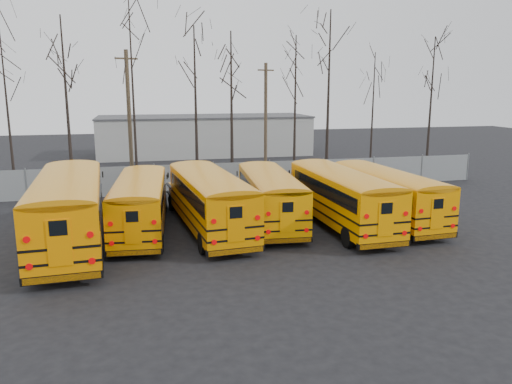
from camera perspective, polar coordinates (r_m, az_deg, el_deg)
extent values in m
plane|color=black|center=(23.29, -0.46, -5.88)|extent=(120.00, 120.00, 0.00)
cube|color=gray|center=(34.53, -4.88, 1.66)|extent=(40.00, 0.04, 2.00)
cube|color=#A1A19C|center=(54.31, -5.92, 6.43)|extent=(22.00, 8.00, 4.00)
cylinder|color=black|center=(20.70, -24.39, -7.70)|extent=(0.37, 1.11, 1.09)
cylinder|color=black|center=(20.49, -17.51, -7.37)|extent=(0.37, 1.11, 1.09)
cylinder|color=black|center=(29.44, -22.19, -1.89)|extent=(0.37, 1.11, 1.09)
cylinder|color=black|center=(29.30, -17.40, -1.61)|extent=(0.37, 1.11, 1.09)
cube|color=orange|center=(23.61, -20.64, -1.82)|extent=(3.35, 10.27, 2.56)
cube|color=orange|center=(29.60, -19.84, -0.56)|extent=(2.56, 2.00, 1.09)
cube|color=black|center=(23.27, -20.77, -0.58)|extent=(3.32, 9.19, 0.76)
cube|color=black|center=(24.69, -20.37, -3.11)|extent=(3.49, 12.14, 0.10)
cube|color=black|center=(24.56, -20.47, -1.89)|extent=(3.49, 12.14, 0.10)
cube|color=black|center=(19.25, -21.23, -9.06)|extent=(2.80, 0.41, 0.30)
cube|color=black|center=(30.57, -19.69, -1.32)|extent=(2.62, 0.38, 0.28)
cube|color=orange|center=(18.72, -21.56, -5.45)|extent=(0.82, 0.09, 1.69)
cylinder|color=#B20505|center=(19.07, -24.50, -7.80)|extent=(0.24, 0.06, 0.24)
cylinder|color=#B20505|center=(18.88, -18.23, -7.50)|extent=(0.24, 0.06, 0.24)
cylinder|color=#B20505|center=(18.78, -24.76, -4.97)|extent=(0.24, 0.06, 0.24)
cylinder|color=#B20505|center=(18.58, -18.43, -4.65)|extent=(0.24, 0.06, 0.24)
cylinder|color=black|center=(22.63, -16.13, -5.68)|extent=(0.32, 0.93, 0.91)
cylinder|color=black|center=(22.46, -10.88, -5.56)|extent=(0.32, 0.93, 0.91)
cylinder|color=black|center=(29.99, -14.37, -1.30)|extent=(0.32, 0.93, 0.91)
cylinder|color=black|center=(29.86, -10.43, -1.18)|extent=(0.32, 0.93, 0.91)
cube|color=orange|center=(25.10, -13.12, -1.27)|extent=(2.92, 8.63, 2.14)
cube|color=orange|center=(30.12, -12.41, -0.26)|extent=(2.16, 1.70, 0.91)
cube|color=black|center=(24.82, -13.20, -0.29)|extent=(2.89, 7.72, 0.64)
cube|color=black|center=(26.00, -12.94, -2.31)|extent=(3.06, 10.20, 0.08)
cube|color=black|center=(25.90, -12.98, -1.33)|extent=(3.06, 10.20, 0.08)
cube|color=black|center=(21.41, -13.75, -6.69)|extent=(2.34, 0.38, 0.26)
cube|color=black|center=(30.94, -12.29, -0.89)|extent=(2.20, 0.35, 0.24)
cube|color=orange|center=(21.00, -13.92, -3.94)|extent=(0.68, 0.09, 1.41)
cylinder|color=#B20505|center=(21.27, -16.17, -5.66)|extent=(0.20, 0.05, 0.20)
cylinder|color=#B20505|center=(21.11, -11.48, -5.55)|extent=(0.20, 0.05, 0.20)
cylinder|color=#B20505|center=(21.04, -16.30, -3.53)|extent=(0.20, 0.05, 0.20)
cylinder|color=#B20505|center=(20.88, -11.58, -3.40)|extent=(0.20, 0.05, 0.20)
cylinder|color=black|center=(21.81, -6.11, -5.84)|extent=(0.36, 1.00, 0.98)
cylinder|color=black|center=(22.36, -0.54, -5.32)|extent=(0.36, 1.00, 0.98)
cylinder|color=black|center=(29.64, -9.58, -1.18)|extent=(0.36, 1.00, 0.98)
cylinder|color=black|center=(30.05, -5.40, -0.89)|extent=(0.36, 1.00, 0.98)
cube|color=#D67A00|center=(24.75, -5.27, -0.92)|extent=(3.28, 9.31, 2.30)
cube|color=#D67A00|center=(30.05, -7.63, 0.02)|extent=(2.35, 1.86, 0.98)
cube|color=black|center=(24.45, -5.19, 0.16)|extent=(3.23, 8.34, 0.69)
cube|color=black|center=(25.70, -5.67, -2.07)|extent=(3.47, 10.99, 0.09)
cube|color=black|center=(25.59, -5.69, -1.01)|extent=(3.47, 10.99, 0.09)
cube|color=black|center=(20.91, -2.36, -6.71)|extent=(2.52, 0.45, 0.27)
cube|color=black|center=(30.91, -7.88, -0.68)|extent=(2.36, 0.41, 0.25)
cube|color=#D67A00|center=(20.46, -2.30, -3.68)|extent=(0.74, 0.11, 1.52)
cylinder|color=#B20505|center=(20.42, -4.80, -5.75)|extent=(0.22, 0.06, 0.22)
cylinder|color=#B20505|center=(20.92, 0.19, -5.28)|extent=(0.22, 0.06, 0.22)
cylinder|color=#B20505|center=(20.17, -4.84, -3.36)|extent=(0.22, 0.06, 0.22)
cylinder|color=#B20505|center=(20.67, 0.19, -2.94)|extent=(0.22, 0.06, 0.22)
cylinder|color=black|center=(23.34, 0.46, -4.67)|extent=(0.32, 0.92, 0.91)
cylinder|color=black|center=(23.75, 5.37, -4.43)|extent=(0.32, 0.92, 0.91)
cylinder|color=black|center=(30.66, -1.84, -0.65)|extent=(0.32, 0.92, 0.91)
cylinder|color=black|center=(30.97, 1.93, -0.52)|extent=(0.32, 0.92, 0.91)
cube|color=orange|center=(26.07, 1.64, -0.49)|extent=(2.91, 8.59, 2.13)
cube|color=orange|center=(31.01, -0.04, 0.36)|extent=(2.16, 1.70, 0.91)
cube|color=black|center=(25.79, 1.72, 0.46)|extent=(2.88, 7.69, 0.64)
cube|color=black|center=(26.95, 1.34, -1.51)|extent=(3.06, 10.15, 0.08)
cube|color=black|center=(26.85, 1.34, -0.57)|extent=(3.06, 10.15, 0.08)
cube|color=black|center=(22.43, 3.55, -5.51)|extent=(2.33, 0.38, 0.25)
cube|color=black|center=(31.81, -0.24, -0.27)|extent=(2.19, 0.35, 0.24)
cube|color=orange|center=(22.04, 3.64, -2.88)|extent=(0.68, 0.09, 1.41)
cylinder|color=#B20505|center=(22.04, 1.43, -4.58)|extent=(0.20, 0.05, 0.20)
cylinder|color=#B20505|center=(22.40, 5.78, -4.36)|extent=(0.20, 0.05, 0.20)
cylinder|color=#B20505|center=(21.82, 1.44, -2.52)|extent=(0.20, 0.05, 0.20)
cylinder|color=#B20505|center=(22.18, 5.83, -2.33)|extent=(0.20, 0.05, 0.20)
cylinder|color=black|center=(22.93, 10.44, -5.10)|extent=(0.30, 0.98, 0.97)
cylinder|color=black|center=(23.92, 15.21, -4.61)|extent=(0.30, 0.98, 0.97)
cylinder|color=black|center=(30.24, 3.93, -0.79)|extent=(0.30, 0.98, 0.97)
cylinder|color=black|center=(31.00, 7.77, -0.56)|extent=(0.30, 0.98, 0.97)
cube|color=orange|center=(25.86, 9.79, -0.53)|extent=(2.65, 9.07, 2.28)
cube|color=orange|center=(30.81, 5.67, 0.34)|extent=(2.22, 1.70, 0.97)
cube|color=black|center=(25.58, 10.01, 0.49)|extent=(2.67, 8.10, 0.68)
cube|color=black|center=(26.75, 9.02, -1.64)|extent=(2.72, 10.74, 0.09)
cube|color=black|center=(26.64, 9.05, -0.62)|extent=(2.72, 10.74, 0.09)
cube|color=black|center=(22.36, 14.36, -5.85)|extent=(2.48, 0.28, 0.27)
cube|color=black|center=(31.63, 5.17, -0.34)|extent=(2.33, 0.25, 0.25)
cube|color=orange|center=(21.96, 14.65, -3.04)|extent=(0.73, 0.06, 1.50)
cylinder|color=#B20505|center=(21.70, 12.44, -4.96)|extent=(0.21, 0.04, 0.21)
cylinder|color=#B20505|center=(22.58, 16.62, -4.52)|extent=(0.21, 0.04, 0.21)
cylinder|color=#B20505|center=(21.47, 12.54, -2.73)|extent=(0.21, 0.04, 0.21)
cylinder|color=#B20505|center=(22.36, 16.75, -2.38)|extent=(0.21, 0.04, 0.21)
cylinder|color=black|center=(24.69, 16.16, -4.21)|extent=(0.31, 0.93, 0.92)
cylinder|color=black|center=(25.85, 20.04, -3.76)|extent=(0.31, 0.93, 0.92)
cylinder|color=black|center=(31.22, 8.59, -0.54)|extent=(0.31, 0.93, 0.92)
cylinder|color=black|center=(32.14, 11.93, -0.31)|extent=(0.31, 0.93, 0.92)
cube|color=orange|center=(27.42, 14.79, -0.24)|extent=(2.78, 8.64, 2.15)
cube|color=orange|center=(31.85, 10.05, 0.50)|extent=(2.15, 1.67, 0.92)
cube|color=black|center=(27.17, 15.04, 0.68)|extent=(2.76, 7.72, 0.64)
cube|color=black|center=(28.21, 13.90, -1.24)|extent=(2.90, 10.21, 0.08)
cube|color=black|center=(28.11, 13.95, -0.33)|extent=(2.90, 10.21, 0.08)
cube|color=black|center=(24.34, 19.72, -4.79)|extent=(2.35, 0.34, 0.26)
cube|color=black|center=(32.60, 9.45, -0.13)|extent=(2.20, 0.31, 0.24)
cube|color=orange|center=(23.99, 20.05, -2.34)|extent=(0.69, 0.08, 1.42)
cylinder|color=#B20505|center=(23.64, 18.25, -4.02)|extent=(0.20, 0.05, 0.20)
cylinder|color=#B20505|center=(24.66, 21.58, -3.62)|extent=(0.20, 0.05, 0.20)
cylinder|color=#B20505|center=(23.44, 18.38, -2.08)|extent=(0.20, 0.05, 0.20)
cylinder|color=#B20505|center=(24.46, 21.73, -1.76)|extent=(0.20, 0.05, 0.20)
cylinder|color=#473928|center=(39.78, -14.28, 8.39)|extent=(0.31, 0.31, 9.87)
cube|color=#473928|center=(39.78, -14.61, 14.55)|extent=(1.69, 0.73, 0.13)
cylinder|color=#493A29|center=(43.38, 1.11, 8.52)|extent=(0.28, 0.28, 9.13)
cube|color=#493A29|center=(43.33, 1.13, 13.75)|extent=(1.55, 0.72, 0.12)
cone|color=black|center=(37.88, -26.51, 8.11)|extent=(0.26, 0.26, 10.85)
cone|color=black|center=(37.13, -20.80, 9.30)|extent=(0.26, 0.26, 11.84)
cone|color=black|center=(36.50, -13.86, 10.60)|extent=(0.26, 0.26, 13.00)
cone|color=black|center=(36.53, -6.90, 9.53)|extent=(0.26, 0.26, 11.31)
cone|color=black|center=(36.88, -2.81, 9.39)|extent=(0.26, 0.26, 11.02)
cone|color=black|center=(36.97, 4.47, 9.16)|extent=(0.26, 0.26, 10.74)
cone|color=black|center=(39.89, 8.27, 10.79)|extent=(0.26, 0.26, 12.85)
cone|color=black|center=(43.98, 13.17, 8.80)|extent=(0.26, 0.26, 9.95)
cone|color=black|center=(43.99, 19.31, 9.18)|extent=(0.26, 0.26, 11.06)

